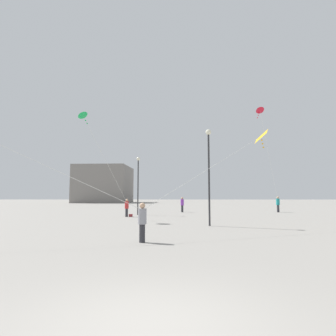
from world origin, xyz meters
The scene contains 12 objects.
ground_plane centered at (0.00, 0.00, 0.00)m, with size 300.00×300.00×0.00m, color gray.
person_in_red centered at (-3.71, 21.88, 0.88)m, with size 0.35×0.35×1.60m.
person_in_purple centered at (1.58, 29.35, 0.95)m, with size 0.38×0.38×1.74m.
person_in_teal centered at (12.58, 29.23, 1.00)m, with size 0.40×0.40×1.82m.
person_in_grey centered at (-0.87, 7.54, 0.87)m, with size 0.35×0.35×1.59m.
kite_amber_delta centered at (5.85, 13.56, 5.54)m, with size 7.17×6.82×4.69m.
kite_emerald_diamond centered at (-6.74, 18.28, 8.22)m, with size 3.59×4.20×7.33m.
kite_crimson_diamond centered at (8.68, 22.22, 9.63)m, with size 4.44×7.60×8.84m.
building_left_hall centered at (-19.00, 78.71, 5.18)m, with size 14.82×16.29×10.35m.
lamppost_east centered at (2.71, 13.98, 4.00)m, with size 0.36×0.36×6.14m.
lamppost_west centered at (-3.02, 24.54, 3.80)m, with size 0.36×0.36×5.78m.
handbag_beside_flyer centered at (-3.36, 21.98, 0.12)m, with size 0.32×0.14×0.24m, color maroon.
Camera 1 is at (0.31, -4.30, 1.87)m, focal length 30.86 mm.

